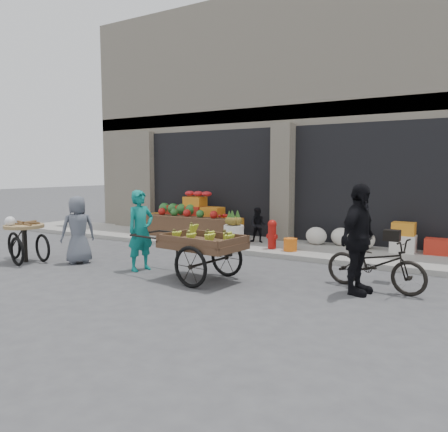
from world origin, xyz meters
The scene contains 15 objects.
ground centered at (0.00, 0.00, 0.00)m, with size 80.00×80.00×0.00m, color #424244.
sidewalk centered at (0.00, 4.10, 0.06)m, with size 18.00×2.20×0.12m, color gray.
building centered at (0.00, 8.03, 3.37)m, with size 14.00×6.45×7.00m.
fruit_display centered at (-2.48, 4.38, 0.67)m, with size 3.10×1.12×1.24m.
pineapple_bin centered at (-0.75, 3.60, 0.37)m, with size 0.52×0.52×0.50m, color silver.
fire_hydrant centered at (0.35, 3.55, 0.50)m, with size 0.22×0.22×0.71m.
orange_bucket centered at (0.85, 3.50, 0.27)m, with size 0.32×0.32×0.30m, color orange.
right_bay_goods centered at (2.61, 4.70, 0.41)m, with size 3.35×0.60×0.70m.
seated_person centered at (-0.35, 4.20, 0.58)m, with size 0.45×0.35×0.93m, color black.
banana_cart centered at (0.29, 0.50, 0.75)m, with size 2.58×1.28×1.04m.
vendor_woman centered at (-1.20, 0.56, 0.82)m, with size 0.60×0.39×1.63m, color #107B74.
tricycle_cart centered at (-3.95, -0.15, 0.57)m, with size 1.46×0.98×0.95m.
vendor_grey centered at (-2.82, 0.37, 0.74)m, with size 0.72×0.47×1.48m, color slate.
bicycle centered at (3.21, 1.47, 0.45)m, with size 0.60×1.72×0.90m, color black.
cyclist centered at (3.01, 1.07, 0.91)m, with size 1.07×0.44×1.82m, color black.
Camera 1 is at (4.71, -6.09, 2.03)m, focal length 35.00 mm.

